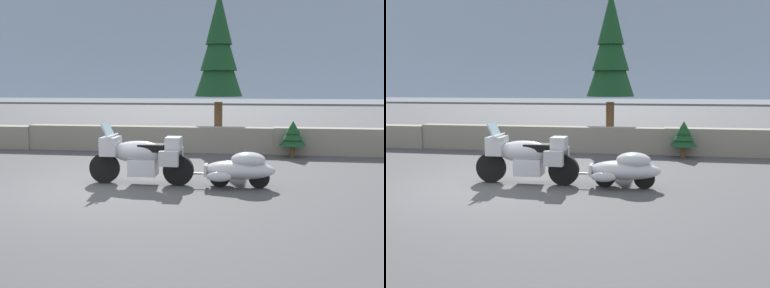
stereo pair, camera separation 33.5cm
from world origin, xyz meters
TOP-DOWN VIEW (x-y plane):
  - ground_plane at (0.00, 0.00)m, footprint 80.00×80.00m
  - stone_guard_wall at (0.08, 5.29)m, footprint 24.00×0.56m
  - distant_ridgeline at (0.00, 95.28)m, footprint 240.00×80.00m
  - touring_motorcycle at (0.95, 0.68)m, footprint 2.31×0.76m
  - car_shaped_trailer at (3.10, 0.67)m, footprint 2.20×0.78m
  - pine_tree_tall at (2.16, 6.82)m, footprint 1.66×1.66m
  - pine_sapling_near at (4.54, 4.72)m, footprint 0.78×0.78m

SIDE VIEW (x-z plane):
  - ground_plane at x=0.00m, z-range 0.00..0.00m
  - stone_guard_wall at x=0.08m, z-range -0.02..0.82m
  - car_shaped_trailer at x=3.10m, z-range 0.03..0.79m
  - touring_motorcycle at x=0.95m, z-range -0.04..1.29m
  - pine_sapling_near at x=4.54m, z-range 0.13..1.22m
  - pine_tree_tall at x=2.16m, z-range 0.67..6.00m
  - distant_ridgeline at x=0.00m, z-range 0.00..16.00m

